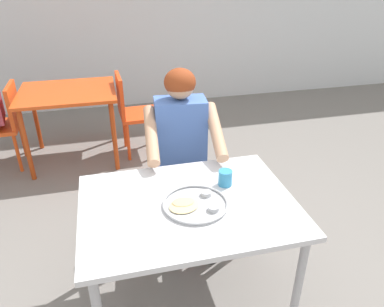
{
  "coord_description": "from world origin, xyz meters",
  "views": [
    {
      "loc": [
        -0.44,
        -1.49,
        1.84
      ],
      "look_at": [
        -0.0,
        0.27,
        0.88
      ],
      "focal_mm": 34.25,
      "sensor_mm": 36.0,
      "label": 1
    }
  ],
  "objects_px": {
    "thali_tray": "(195,204)",
    "chair_foreground": "(179,161)",
    "chair_red_right": "(132,109)",
    "table_foreground": "(188,215)",
    "drinking_cup": "(225,177)",
    "chair_red_left": "(4,121)",
    "diner_foreground": "(182,146)",
    "table_background_red": "(68,99)"
  },
  "relations": [
    {
      "from": "thali_tray",
      "to": "diner_foreground",
      "type": "bearing_deg",
      "value": 82.93
    },
    {
      "from": "drinking_cup",
      "to": "chair_red_right",
      "type": "bearing_deg",
      "value": 100.39
    },
    {
      "from": "chair_red_left",
      "to": "chair_foreground",
      "type": "bearing_deg",
      "value": -40.16
    },
    {
      "from": "chair_red_left",
      "to": "diner_foreground",
      "type": "bearing_deg",
      "value": -45.17
    },
    {
      "from": "thali_tray",
      "to": "chair_foreground",
      "type": "xyz_separation_m",
      "value": [
        0.1,
        0.87,
        -0.24
      ]
    },
    {
      "from": "chair_foreground",
      "to": "chair_red_right",
      "type": "xyz_separation_m",
      "value": [
        -0.24,
        1.2,
        -0.01
      ]
    },
    {
      "from": "thali_tray",
      "to": "table_foreground",
      "type": "bearing_deg",
      "value": 132.4
    },
    {
      "from": "diner_foreground",
      "to": "table_background_red",
      "type": "relative_size",
      "value": 1.37
    },
    {
      "from": "table_background_red",
      "to": "chair_red_left",
      "type": "relative_size",
      "value": 1.1
    },
    {
      "from": "thali_tray",
      "to": "chair_foreground",
      "type": "bearing_deg",
      "value": 83.67
    },
    {
      "from": "table_foreground",
      "to": "thali_tray",
      "type": "xyz_separation_m",
      "value": [
        0.03,
        -0.03,
        0.09
      ]
    },
    {
      "from": "chair_red_right",
      "to": "diner_foreground",
      "type": "bearing_deg",
      "value": -81.16
    },
    {
      "from": "diner_foreground",
      "to": "drinking_cup",
      "type": "bearing_deg",
      "value": -75.35
    },
    {
      "from": "thali_tray",
      "to": "drinking_cup",
      "type": "bearing_deg",
      "value": 35.31
    },
    {
      "from": "table_foreground",
      "to": "drinking_cup",
      "type": "bearing_deg",
      "value": 26.55
    },
    {
      "from": "chair_foreground",
      "to": "chair_red_right",
      "type": "bearing_deg",
      "value": 101.14
    },
    {
      "from": "table_background_red",
      "to": "chair_foreground",
      "type": "bearing_deg",
      "value": -55.42
    },
    {
      "from": "chair_red_left",
      "to": "table_foreground",
      "type": "bearing_deg",
      "value": -57.34
    },
    {
      "from": "table_foreground",
      "to": "chair_foreground",
      "type": "xyz_separation_m",
      "value": [
        0.12,
        0.84,
        -0.15
      ]
    },
    {
      "from": "table_foreground",
      "to": "diner_foreground",
      "type": "height_order",
      "value": "diner_foreground"
    },
    {
      "from": "chair_foreground",
      "to": "chair_red_right",
      "type": "distance_m",
      "value": 1.22
    },
    {
      "from": "thali_tray",
      "to": "chair_red_left",
      "type": "height_order",
      "value": "chair_red_left"
    },
    {
      "from": "chair_foreground",
      "to": "chair_red_right",
      "type": "relative_size",
      "value": 1.0
    },
    {
      "from": "drinking_cup",
      "to": "diner_foreground",
      "type": "relative_size",
      "value": 0.07
    },
    {
      "from": "chair_foreground",
      "to": "diner_foreground",
      "type": "distance_m",
      "value": 0.33
    },
    {
      "from": "thali_tray",
      "to": "diner_foreground",
      "type": "xyz_separation_m",
      "value": [
        0.08,
        0.65,
        0.0
      ]
    },
    {
      "from": "drinking_cup",
      "to": "diner_foreground",
      "type": "xyz_separation_m",
      "value": [
        -0.13,
        0.5,
        -0.03
      ]
    },
    {
      "from": "chair_red_left",
      "to": "thali_tray",
      "type": "bearing_deg",
      "value": -57.18
    },
    {
      "from": "thali_tray",
      "to": "chair_red_right",
      "type": "distance_m",
      "value": 2.08
    },
    {
      "from": "table_foreground",
      "to": "thali_tray",
      "type": "relative_size",
      "value": 3.27
    },
    {
      "from": "drinking_cup",
      "to": "chair_red_left",
      "type": "distance_m",
      "value": 2.5
    },
    {
      "from": "thali_tray",
      "to": "table_background_red",
      "type": "distance_m",
      "value": 2.2
    },
    {
      "from": "thali_tray",
      "to": "diner_foreground",
      "type": "distance_m",
      "value": 0.66
    },
    {
      "from": "diner_foreground",
      "to": "chair_red_right",
      "type": "relative_size",
      "value": 1.46
    },
    {
      "from": "thali_tray",
      "to": "chair_red_left",
      "type": "relative_size",
      "value": 0.41
    },
    {
      "from": "chair_red_left",
      "to": "table_background_red",
      "type": "bearing_deg",
      "value": -1.09
    },
    {
      "from": "thali_tray",
      "to": "chair_red_right",
      "type": "height_order",
      "value": "chair_red_right"
    },
    {
      "from": "table_background_red",
      "to": "thali_tray",
      "type": "bearing_deg",
      "value": -70.51
    },
    {
      "from": "thali_tray",
      "to": "chair_foreground",
      "type": "height_order",
      "value": "chair_foreground"
    },
    {
      "from": "chair_red_right",
      "to": "thali_tray",
      "type": "bearing_deg",
      "value": -86.14
    },
    {
      "from": "chair_red_left",
      "to": "chair_red_right",
      "type": "bearing_deg",
      "value": -0.91
    },
    {
      "from": "thali_tray",
      "to": "chair_red_right",
      "type": "bearing_deg",
      "value": 93.86
    }
  ]
}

